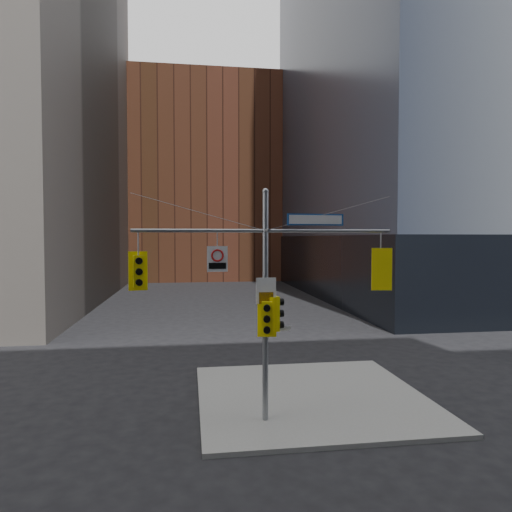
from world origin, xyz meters
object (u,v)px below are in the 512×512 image
object	(u,v)px
traffic_light_east_arm	(380,269)
traffic_light_pole_front	(267,318)
traffic_light_west_arm	(138,271)
traffic_light_pole_side	(276,314)
regulatory_sign_arm	(217,258)
signal_assembly	(265,282)
street_sign_blade	(316,220)

from	to	relation	value
traffic_light_east_arm	traffic_light_pole_front	world-z (taller)	traffic_light_east_arm
traffic_light_west_arm	traffic_light_east_arm	distance (m)	7.50
traffic_light_pole_side	regulatory_sign_arm	distance (m)	2.49
signal_assembly	traffic_light_pole_front	size ratio (longest dim) A/B	6.57
traffic_light_pole_side	traffic_light_east_arm	bearing A→B (deg)	-98.76
traffic_light_pole_front	regulatory_sign_arm	bearing A→B (deg)	-179.70
traffic_light_pole_side	regulatory_sign_arm	world-z (taller)	regulatory_sign_arm
traffic_light_west_arm	traffic_light_pole_side	world-z (taller)	traffic_light_west_arm
traffic_light_west_arm	traffic_light_pole_front	size ratio (longest dim) A/B	0.96
street_sign_blade	regulatory_sign_arm	world-z (taller)	street_sign_blade
traffic_light_east_arm	street_sign_blade	xyz separation A→B (m)	(-2.13, 0.00, 1.55)
traffic_light_west_arm	traffic_light_pole_front	distance (m)	4.06
traffic_light_pole_side	traffic_light_pole_front	distance (m)	0.44
traffic_light_east_arm	regulatory_sign_arm	size ratio (longest dim) A/B	1.72
traffic_light_west_arm	street_sign_blade	xyz separation A→B (m)	(5.37, -0.01, 1.55)
traffic_light_pole_side	street_sign_blade	xyz separation A→B (m)	(1.25, -0.01, 2.90)
street_sign_blade	regulatory_sign_arm	size ratio (longest dim) A/B	2.38
traffic_light_east_arm	regulatory_sign_arm	xyz separation A→B (m)	(-5.18, -0.02, 0.37)
traffic_light_west_arm	street_sign_blade	world-z (taller)	street_sign_blade
street_sign_blade	signal_assembly	bearing A→B (deg)	174.58
traffic_light_east_arm	traffic_light_pole_side	world-z (taller)	traffic_light_east_arm
traffic_light_pole_front	traffic_light_pole_side	bearing A→B (deg)	50.81
signal_assembly	traffic_light_pole_side	xyz separation A→B (m)	(0.32, 0.01, -0.97)
regulatory_sign_arm	traffic_light_pole_front	bearing A→B (deg)	-11.42
traffic_light_east_arm	street_sign_blade	distance (m)	2.64
traffic_light_west_arm	traffic_light_east_arm	size ratio (longest dim) A/B	0.88
traffic_light_west_arm	street_sign_blade	size ratio (longest dim) A/B	0.63
signal_assembly	traffic_light_west_arm	size ratio (longest dim) A/B	6.86
signal_assembly	traffic_light_west_arm	xyz separation A→B (m)	(-3.79, 0.01, 0.38)
signal_assembly	traffic_light_pole_side	bearing A→B (deg)	2.42
signal_assembly	traffic_light_west_arm	world-z (taller)	signal_assembly
traffic_light_pole_front	regulatory_sign_arm	size ratio (longest dim) A/B	1.58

